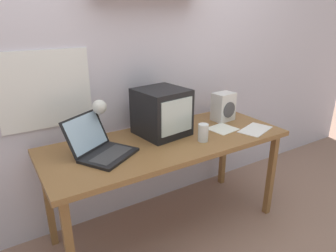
{
  "coord_description": "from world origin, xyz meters",
  "views": [
    {
      "loc": [
        -1.01,
        -1.62,
        1.55
      ],
      "look_at": [
        0.0,
        0.0,
        0.83
      ],
      "focal_mm": 32.0,
      "sensor_mm": 36.0,
      "label": 1
    }
  ],
  "objects_px": {
    "laptop": "(99,145)",
    "crt_monitor": "(162,112)",
    "desk_lamp": "(100,114)",
    "open_notebook": "(222,129)",
    "loose_paper_near_monitor": "(255,129)",
    "corner_desk": "(168,148)",
    "juice_glass": "(203,133)",
    "space_heater": "(223,107)"
  },
  "relations": [
    {
      "from": "laptop",
      "to": "loose_paper_near_monitor",
      "type": "height_order",
      "value": "laptop"
    },
    {
      "from": "crt_monitor",
      "to": "loose_paper_near_monitor",
      "type": "relative_size",
      "value": 1.19
    },
    {
      "from": "corner_desk",
      "to": "juice_glass",
      "type": "relative_size",
      "value": 14.0
    },
    {
      "from": "juice_glass",
      "to": "open_notebook",
      "type": "height_order",
      "value": "juice_glass"
    },
    {
      "from": "open_notebook",
      "to": "loose_paper_near_monitor",
      "type": "relative_size",
      "value": 0.69
    },
    {
      "from": "corner_desk",
      "to": "loose_paper_near_monitor",
      "type": "bearing_deg",
      "value": -16.01
    },
    {
      "from": "space_heater",
      "to": "loose_paper_near_monitor",
      "type": "relative_size",
      "value": 0.73
    },
    {
      "from": "desk_lamp",
      "to": "space_heater",
      "type": "xyz_separation_m",
      "value": [
        1.01,
        -0.07,
        -0.09
      ]
    },
    {
      "from": "juice_glass",
      "to": "open_notebook",
      "type": "relative_size",
      "value": 0.56
    },
    {
      "from": "crt_monitor",
      "to": "juice_glass",
      "type": "height_order",
      "value": "crt_monitor"
    },
    {
      "from": "corner_desk",
      "to": "crt_monitor",
      "type": "xyz_separation_m",
      "value": [
        0.02,
        0.12,
        0.23
      ]
    },
    {
      "from": "crt_monitor",
      "to": "juice_glass",
      "type": "distance_m",
      "value": 0.33
    },
    {
      "from": "crt_monitor",
      "to": "desk_lamp",
      "type": "height_order",
      "value": "crt_monitor"
    },
    {
      "from": "laptop",
      "to": "open_notebook",
      "type": "bearing_deg",
      "value": -35.87
    },
    {
      "from": "corner_desk",
      "to": "open_notebook",
      "type": "xyz_separation_m",
      "value": [
        0.46,
        -0.05,
        0.06
      ]
    },
    {
      "from": "crt_monitor",
      "to": "space_heater",
      "type": "relative_size",
      "value": 1.64
    },
    {
      "from": "desk_lamp",
      "to": "open_notebook",
      "type": "height_order",
      "value": "desk_lamp"
    },
    {
      "from": "desk_lamp",
      "to": "loose_paper_near_monitor",
      "type": "distance_m",
      "value": 1.15
    },
    {
      "from": "juice_glass",
      "to": "desk_lamp",
      "type": "bearing_deg",
      "value": 151.25
    },
    {
      "from": "open_notebook",
      "to": "loose_paper_near_monitor",
      "type": "distance_m",
      "value": 0.25
    },
    {
      "from": "loose_paper_near_monitor",
      "to": "desk_lamp",
      "type": "bearing_deg",
      "value": 160.8
    },
    {
      "from": "space_heater",
      "to": "loose_paper_near_monitor",
      "type": "height_order",
      "value": "space_heater"
    },
    {
      "from": "corner_desk",
      "to": "desk_lamp",
      "type": "bearing_deg",
      "value": 155.95
    },
    {
      "from": "laptop",
      "to": "space_heater",
      "type": "height_order",
      "value": "laptop"
    },
    {
      "from": "corner_desk",
      "to": "space_heater",
      "type": "distance_m",
      "value": 0.63
    },
    {
      "from": "laptop",
      "to": "crt_monitor",
      "type": "bearing_deg",
      "value": -21.07
    },
    {
      "from": "crt_monitor",
      "to": "laptop",
      "type": "relative_size",
      "value": 0.82
    },
    {
      "from": "laptop",
      "to": "loose_paper_near_monitor",
      "type": "xyz_separation_m",
      "value": [
        1.14,
        -0.21,
        -0.06
      ]
    },
    {
      "from": "juice_glass",
      "to": "space_heater",
      "type": "height_order",
      "value": "space_heater"
    },
    {
      "from": "desk_lamp",
      "to": "loose_paper_near_monitor",
      "type": "bearing_deg",
      "value": -14.06
    },
    {
      "from": "space_heater",
      "to": "crt_monitor",
      "type": "bearing_deg",
      "value": 173.9
    },
    {
      "from": "desk_lamp",
      "to": "juice_glass",
      "type": "relative_size",
      "value": 2.5
    },
    {
      "from": "desk_lamp",
      "to": "open_notebook",
      "type": "distance_m",
      "value": 0.92
    },
    {
      "from": "laptop",
      "to": "space_heater",
      "type": "relative_size",
      "value": 1.99
    },
    {
      "from": "desk_lamp",
      "to": "open_notebook",
      "type": "bearing_deg",
      "value": -9.73
    },
    {
      "from": "crt_monitor",
      "to": "desk_lamp",
      "type": "relative_size",
      "value": 1.22
    },
    {
      "from": "laptop",
      "to": "juice_glass",
      "type": "relative_size",
      "value": 3.73
    },
    {
      "from": "laptop",
      "to": "corner_desk",
      "type": "bearing_deg",
      "value": -34.48
    },
    {
      "from": "crt_monitor",
      "to": "desk_lamp",
      "type": "bearing_deg",
      "value": 163.85
    },
    {
      "from": "loose_paper_near_monitor",
      "to": "juice_glass",
      "type": "bearing_deg",
      "value": 174.84
    },
    {
      "from": "laptop",
      "to": "loose_paper_near_monitor",
      "type": "relative_size",
      "value": 1.45
    },
    {
      "from": "desk_lamp",
      "to": "juice_glass",
      "type": "bearing_deg",
      "value": -23.61
    }
  ]
}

